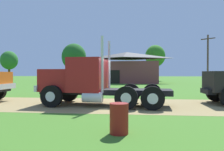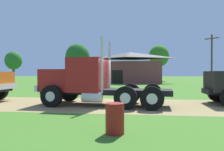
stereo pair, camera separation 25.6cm
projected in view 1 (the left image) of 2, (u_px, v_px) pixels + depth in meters
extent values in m
plane|color=#3F7223|center=(111.00, 105.00, 12.07)|extent=(200.00, 200.00, 0.00)
cube|color=#958050|center=(111.00, 105.00, 12.07)|extent=(120.00, 5.59, 0.01)
cube|color=black|center=(106.00, 91.00, 11.86)|extent=(7.09, 2.12, 0.28)
cube|color=maroon|center=(60.00, 80.00, 12.32)|extent=(1.78, 2.21, 1.21)
cube|color=silver|center=(46.00, 87.00, 12.47)|extent=(0.33, 2.30, 0.32)
cube|color=maroon|center=(88.00, 75.00, 12.02)|extent=(1.92, 2.52, 1.81)
cube|color=#2D3D4C|center=(73.00, 68.00, 12.17)|extent=(0.19, 1.99, 0.80)
cylinder|color=silver|center=(102.00, 64.00, 10.91)|extent=(0.14, 0.14, 2.87)
cylinder|color=silver|center=(109.00, 66.00, 12.77)|extent=(0.14, 0.14, 2.87)
cylinder|color=silver|center=(93.00, 97.00, 10.91)|extent=(1.04, 0.59, 0.52)
cylinder|color=black|center=(52.00, 96.00, 11.13)|extent=(1.15, 0.38, 1.13)
cylinder|color=silver|center=(50.00, 97.00, 10.98)|extent=(0.51, 0.08, 0.51)
cylinder|color=black|center=(69.00, 92.00, 13.49)|extent=(1.15, 0.38, 1.13)
cylinder|color=silver|center=(70.00, 92.00, 13.65)|extent=(0.51, 0.08, 0.51)
cylinder|color=black|center=(153.00, 98.00, 10.25)|extent=(1.15, 0.38, 1.13)
cylinder|color=silver|center=(153.00, 99.00, 10.09)|extent=(0.51, 0.08, 0.51)
cylinder|color=black|center=(152.00, 94.00, 12.60)|extent=(1.15, 0.38, 1.13)
cylinder|color=silver|center=(152.00, 93.00, 12.76)|extent=(0.51, 0.08, 0.51)
cylinder|color=black|center=(126.00, 98.00, 10.47)|extent=(1.15, 0.38, 1.13)
cylinder|color=silver|center=(126.00, 98.00, 10.31)|extent=(0.51, 0.08, 0.51)
cylinder|color=black|center=(131.00, 93.00, 12.82)|extent=(1.15, 0.38, 1.13)
cylinder|color=silver|center=(131.00, 93.00, 12.98)|extent=(0.51, 0.08, 0.51)
cylinder|color=black|center=(215.00, 93.00, 13.43)|extent=(1.07, 0.33, 1.06)
cylinder|color=silver|center=(214.00, 93.00, 13.59)|extent=(0.48, 0.05, 0.48)
cube|color=silver|center=(4.00, 87.00, 13.03)|extent=(0.20, 2.19, 0.32)
cylinder|color=maroon|center=(119.00, 118.00, 6.31)|extent=(0.55, 0.55, 0.89)
cube|color=brown|center=(127.00, 72.00, 38.06)|extent=(11.46, 7.40, 3.66)
pyramid|color=#494949|center=(127.00, 55.00, 38.02)|extent=(12.03, 7.76, 1.16)
cube|color=black|center=(114.00, 77.00, 35.20)|extent=(1.80, 0.23, 2.20)
cylinder|color=brown|center=(208.00, 60.00, 33.37)|extent=(0.26, 0.26, 7.60)
cube|color=brown|center=(208.00, 39.00, 33.33)|extent=(1.69, 1.61, 0.14)
cylinder|color=#513823|center=(9.00, 74.00, 43.80)|extent=(0.44, 0.44, 2.94)
ellipsoid|color=#2B6A28|center=(9.00, 60.00, 43.77)|extent=(3.37, 3.37, 3.71)
cylinder|color=#513823|center=(74.00, 74.00, 49.32)|extent=(0.44, 0.44, 3.20)
ellipsoid|color=#215E21|center=(74.00, 57.00, 49.27)|extent=(5.48, 5.48, 6.02)
cylinder|color=#513823|center=(155.00, 72.00, 47.94)|extent=(0.44, 0.44, 3.74)
ellipsoid|color=#327920|center=(155.00, 56.00, 47.89)|extent=(4.35, 4.35, 4.79)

